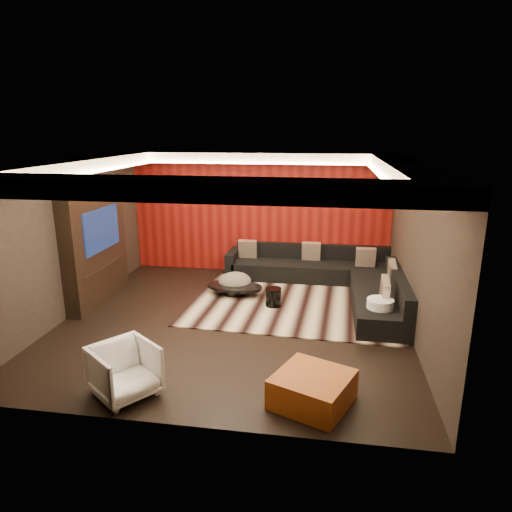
% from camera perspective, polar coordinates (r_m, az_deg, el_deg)
% --- Properties ---
extents(floor, '(6.00, 6.00, 0.02)m').
position_cam_1_polar(floor, '(8.21, -2.76, -8.18)').
color(floor, black).
rests_on(floor, ground).
extents(ceiling, '(6.00, 6.00, 0.02)m').
position_cam_1_polar(ceiling, '(7.53, -3.04, 11.86)').
color(ceiling, silver).
rests_on(ceiling, ground).
extents(wall_back, '(6.00, 0.02, 2.80)m').
position_cam_1_polar(wall_back, '(10.65, 0.45, 5.35)').
color(wall_back, black).
rests_on(wall_back, ground).
extents(wall_left, '(0.02, 6.00, 2.80)m').
position_cam_1_polar(wall_left, '(8.86, -22.32, 2.05)').
color(wall_left, black).
rests_on(wall_left, ground).
extents(wall_right, '(0.02, 6.00, 2.80)m').
position_cam_1_polar(wall_right, '(7.73, 19.52, 0.46)').
color(wall_right, black).
rests_on(wall_right, ground).
extents(red_feature_wall, '(5.98, 0.05, 2.78)m').
position_cam_1_polar(red_feature_wall, '(10.61, 0.42, 5.31)').
color(red_feature_wall, '#6B0C0A').
rests_on(red_feature_wall, ground).
extents(soffit_back, '(6.00, 0.60, 0.22)m').
position_cam_1_polar(soffit_back, '(10.19, 0.20, 12.20)').
color(soffit_back, silver).
rests_on(soffit_back, ground).
extents(soffit_front, '(6.00, 0.60, 0.22)m').
position_cam_1_polar(soffit_front, '(4.94, -9.60, 8.28)').
color(soffit_front, silver).
rests_on(soffit_front, ground).
extents(soffit_left, '(0.60, 4.80, 0.22)m').
position_cam_1_polar(soffit_left, '(8.52, -21.41, 10.46)').
color(soffit_left, silver).
rests_on(soffit_left, ground).
extents(soffit_right, '(0.60, 4.80, 0.22)m').
position_cam_1_polar(soffit_right, '(7.46, 18.06, 10.17)').
color(soffit_right, silver).
rests_on(soffit_right, ground).
extents(cove_back, '(4.80, 0.08, 0.04)m').
position_cam_1_polar(cove_back, '(9.86, -0.11, 11.56)').
color(cove_back, '#FFD899').
rests_on(cove_back, ground).
extents(cove_front, '(4.80, 0.08, 0.04)m').
position_cam_1_polar(cove_front, '(5.27, -8.39, 7.80)').
color(cove_front, '#FFD899').
rests_on(cove_front, ground).
extents(cove_left, '(0.08, 4.80, 0.04)m').
position_cam_1_polar(cove_left, '(8.36, -19.30, 9.96)').
color(cove_left, '#FFD899').
rests_on(cove_left, ground).
extents(cove_right, '(0.08, 4.80, 0.04)m').
position_cam_1_polar(cove_right, '(7.42, 15.37, 9.66)').
color(cove_right, '#FFD899').
rests_on(cove_right, ground).
extents(tv_surround, '(0.30, 2.00, 2.20)m').
position_cam_1_polar(tv_surround, '(9.35, -19.43, 1.12)').
color(tv_surround, black).
rests_on(tv_surround, ground).
extents(tv_screen, '(0.04, 1.30, 0.80)m').
position_cam_1_polar(tv_screen, '(9.20, -18.74, 3.19)').
color(tv_screen, black).
rests_on(tv_screen, ground).
extents(tv_shelf, '(0.04, 1.60, 0.04)m').
position_cam_1_polar(tv_shelf, '(9.38, -18.35, -1.28)').
color(tv_shelf, black).
rests_on(tv_shelf, ground).
extents(rug, '(4.14, 3.18, 0.02)m').
position_cam_1_polar(rug, '(8.98, 4.72, -5.94)').
color(rug, beige).
rests_on(rug, floor).
extents(coffee_table, '(1.29, 1.29, 0.19)m').
position_cam_1_polar(coffee_table, '(9.39, -2.69, -4.22)').
color(coffee_table, black).
rests_on(coffee_table, rug).
extents(drum_stool, '(0.40, 0.40, 0.36)m').
position_cam_1_polar(drum_stool, '(8.76, 2.19, -5.13)').
color(drum_stool, black).
rests_on(drum_stool, rug).
extents(striped_pouf, '(0.80, 0.80, 0.38)m').
position_cam_1_polar(striped_pouf, '(9.58, -2.65, -3.21)').
color(striped_pouf, beige).
rests_on(striped_pouf, rug).
extents(white_side_table, '(0.49, 0.49, 0.55)m').
position_cam_1_polar(white_side_table, '(8.02, 15.16, -7.10)').
color(white_side_table, white).
rests_on(white_side_table, floor).
extents(orange_ottoman, '(1.14, 1.14, 0.39)m').
position_cam_1_polar(orange_ottoman, '(5.92, 7.07, -16.19)').
color(orange_ottoman, '#904812').
rests_on(orange_ottoman, floor).
extents(armchair, '(1.04, 1.04, 0.68)m').
position_cam_1_polar(armchair, '(6.19, -16.10, -13.61)').
color(armchair, white).
rests_on(armchair, floor).
extents(sectional_sofa, '(3.65, 3.50, 0.75)m').
position_cam_1_polar(sectional_sofa, '(9.70, 9.60, -2.85)').
color(sectional_sofa, black).
rests_on(sectional_sofa, floor).
extents(throw_pillows, '(3.34, 2.78, 0.50)m').
position_cam_1_polar(throw_pillows, '(9.62, 9.91, -0.80)').
color(throw_pillows, beige).
rests_on(throw_pillows, sectional_sofa).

